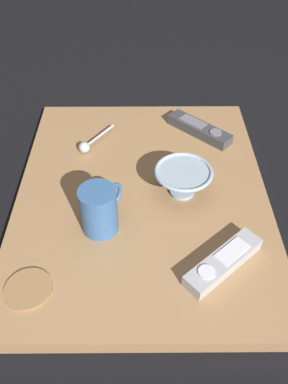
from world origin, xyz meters
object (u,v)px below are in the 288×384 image
coffee_mug (99,209)px  tv_remote_near (222,262)px  drink_coaster (27,289)px  teaspoon (86,145)px  cereal_bowl (182,179)px  tv_remote_far (199,129)px

coffee_mug → tv_remote_near: size_ratio=0.64×
drink_coaster → teaspoon: bearing=80.5°
cereal_bowl → teaspoon: cereal_bowl is taller
drink_coaster → tv_remote_far: bearing=52.8°
coffee_mug → drink_coaster: (-0.12, -0.14, -0.05)m
coffee_mug → tv_remote_near: coffee_mug is taller
coffee_mug → tv_remote_near: 0.25m
teaspoon → coffee_mug: bearing=-78.0°
teaspoon → tv_remote_far: same height
tv_remote_near → drink_coaster: size_ratio=1.87×
cereal_bowl → teaspoon: (-0.22, 0.14, -0.02)m
coffee_mug → tv_remote_far: (0.22, 0.31, -0.04)m
teaspoon → tv_remote_near: tv_remote_near is taller
teaspoon → tv_remote_far: bearing=13.3°
tv_remote_near → coffee_mug: bearing=156.9°
tv_remote_far → cereal_bowl: bearing=-105.8°
drink_coaster → coffee_mug: bearing=50.7°
tv_remote_far → drink_coaster: (-0.34, -0.45, -0.01)m
tv_remote_near → tv_remote_far: same height
cereal_bowl → drink_coaster: cereal_bowl is taller
tv_remote_far → drink_coaster: bearing=-127.2°
cereal_bowl → teaspoon: 0.26m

